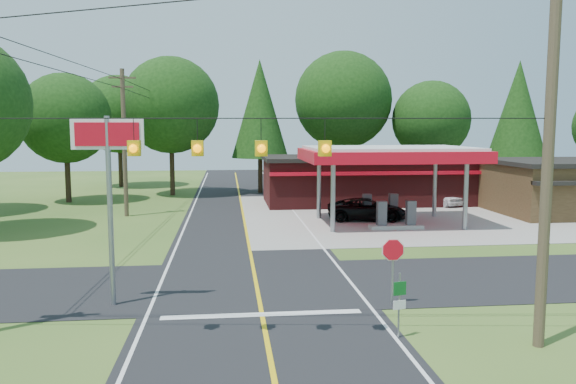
{
  "coord_description": "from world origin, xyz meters",
  "views": [
    {
      "loc": [
        -1.06,
        -21.2,
        6.04
      ],
      "look_at": [
        2.0,
        7.0,
        2.8
      ],
      "focal_mm": 35.0,
      "sensor_mm": 36.0,
      "label": 1
    }
  ],
  "objects": [
    {
      "name": "route_sign_post",
      "position": [
        3.8,
        -6.02,
        1.14
      ],
      "size": [
        0.39,
        0.13,
        1.93
      ],
      "color": "gray",
      "rests_on": "ground"
    },
    {
      "name": "utility_pole_north",
      "position": [
        -6.5,
        35.0,
        4.75
      ],
      "size": [
        0.3,
        0.3,
        9.5
      ],
      "color": "#473828",
      "rests_on": "ground"
    },
    {
      "name": "convenience_store",
      "position": [
        10.0,
        22.98,
        1.92
      ],
      "size": [
        16.4,
        7.55,
        3.8
      ],
      "color": "#4E1617",
      "rests_on": "ground"
    },
    {
      "name": "utility_pole_near_right",
      "position": [
        7.5,
        -7.0,
        5.96
      ],
      "size": [
        1.8,
        0.3,
        11.5
      ],
      "color": "#473828",
      "rests_on": "ground"
    },
    {
      "name": "sedan_car",
      "position": [
        15.49,
        21.0,
        0.7
      ],
      "size": [
        5.33,
        5.33,
        1.4
      ],
      "primitive_type": "imported",
      "rotation": [
        0.0,
        0.0,
        0.38
      ],
      "color": "white",
      "rests_on": "ground"
    },
    {
      "name": "octagonal_stop_sign",
      "position": [
        4.5,
        -3.01,
        1.74
      ],
      "size": [
        0.82,
        0.1,
        2.34
      ],
      "color": "gray",
      "rests_on": "ground"
    },
    {
      "name": "suv_car",
      "position": [
        8.05,
        14.5,
        0.72
      ],
      "size": [
        5.83,
        5.83,
        1.44
      ],
      "primitive_type": "imported",
      "rotation": [
        0.0,
        0.0,
        1.44
      ],
      "color": "black",
      "rests_on": "ground"
    },
    {
      "name": "big_stop_sign",
      "position": [
        -5.0,
        -2.01,
        4.75
      ],
      "size": [
        2.39,
        0.25,
        6.44
      ],
      "color": "gray",
      "rests_on": "ground"
    },
    {
      "name": "gas_canopy",
      "position": [
        9.0,
        13.0,
        4.27
      ],
      "size": [
        10.6,
        7.4,
        4.88
      ],
      "color": "gray",
      "rests_on": "ground"
    },
    {
      "name": "ground",
      "position": [
        0.0,
        0.0,
        0.0
      ],
      "size": [
        120.0,
        120.0,
        0.0
      ],
      "primitive_type": "plane",
      "color": "#365A1F",
      "rests_on": "ground"
    },
    {
      "name": "treeline_backdrop",
      "position": [
        0.82,
        24.01,
        7.49
      ],
      "size": [
        70.27,
        51.59,
        13.3
      ],
      "color": "#332316",
      "rests_on": "ground"
    },
    {
      "name": "lane_center_yellow",
      "position": [
        0.0,
        0.0,
        0.03
      ],
      "size": [
        0.15,
        110.0,
        0.0
      ],
      "primitive_type": "cube",
      "color": "yellow",
      "rests_on": "main_highway"
    },
    {
      "name": "overhead_beacons",
      "position": [
        -1.0,
        -6.0,
        6.21
      ],
      "size": [
        17.04,
        2.04,
        1.03
      ],
      "color": "black",
      "rests_on": "ground"
    },
    {
      "name": "utility_pole_far_left",
      "position": [
        -8.0,
        18.0,
        5.2
      ],
      "size": [
        1.8,
        0.3,
        10.0
      ],
      "color": "#473828",
      "rests_on": "ground"
    },
    {
      "name": "cross_road",
      "position": [
        0.0,
        0.0,
        0.01
      ],
      "size": [
        70.0,
        7.0,
        0.02
      ],
      "primitive_type": "cube",
      "color": "black",
      "rests_on": "ground"
    },
    {
      "name": "main_highway",
      "position": [
        0.0,
        0.0,
        0.01
      ],
      "size": [
        8.0,
        120.0,
        0.02
      ],
      "primitive_type": "cube",
      "color": "black",
      "rests_on": "ground"
    }
  ]
}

